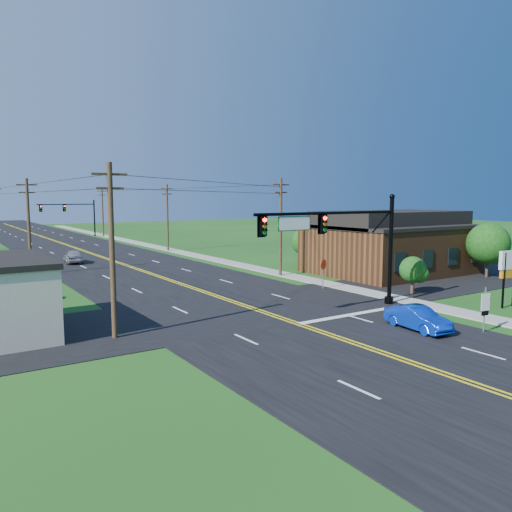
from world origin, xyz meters
TOP-DOWN VIEW (x-y plane):
  - ground at (0.00, 0.00)m, footprint 260.00×260.00m
  - road_main at (0.00, 50.00)m, footprint 16.00×220.00m
  - road_cross at (0.00, 12.00)m, footprint 70.00×10.00m
  - sidewalk at (10.50, 40.00)m, footprint 2.00×160.00m
  - signal_mast_main at (4.34, 8.00)m, footprint 11.30×0.60m
  - signal_mast_far at (4.44, 80.00)m, footprint 10.98×0.60m
  - brick_building at (20.00, 18.00)m, footprint 14.20×11.20m
  - utility_pole_left_a at (-9.50, 10.00)m, footprint 1.80×0.28m
  - utility_pole_left_b at (-9.50, 35.00)m, footprint 1.80×0.28m
  - utility_pole_right_a at (9.80, 22.00)m, footprint 1.80×0.28m
  - utility_pole_right_b at (9.80, 48.00)m, footprint 1.80×0.28m
  - utility_pole_right_c at (9.80, 78.00)m, footprint 1.80×0.28m
  - tree_right_front at (25.00, 11.00)m, footprint 3.80×3.80m
  - tree_right_back at (16.00, 26.00)m, footprint 3.00×3.00m
  - shrub_corner at (13.00, 9.50)m, footprint 2.00×2.00m
  - blue_car at (4.86, 2.44)m, footprint 1.78×4.07m
  - distant_car at (-4.08, 41.87)m, footprint 2.29×4.54m
  - route_sign at (7.50, 0.17)m, footprint 0.62×0.14m
  - stop_sign at (8.66, 14.68)m, footprint 0.83×0.31m
  - pylon_sign at (14.64, 3.00)m, footprint 1.85×0.50m

SIDE VIEW (x-z plane):
  - ground at x=0.00m, z-range 0.00..0.00m
  - road_main at x=0.00m, z-range 0.00..0.04m
  - road_cross at x=0.00m, z-range 0.00..0.04m
  - sidewalk at x=10.50m, z-range 0.00..0.08m
  - blue_car at x=4.86m, z-range 0.00..1.30m
  - distant_car at x=-4.08m, z-range 0.00..1.48m
  - route_sign at x=7.50m, z-range 0.20..2.68m
  - stop_sign at x=8.66m, z-range 0.53..2.96m
  - shrub_corner at x=13.00m, z-range 0.42..3.28m
  - brick_building at x=20.00m, z-range 0.00..4.70m
  - tree_right_back at x=16.00m, z-range 0.55..4.65m
  - pylon_sign at x=14.64m, z-range 0.87..4.64m
  - tree_right_front at x=25.00m, z-range 0.60..5.60m
  - signal_mast_far at x=4.44m, z-range 0.81..8.29m
  - utility_pole_left_a at x=-9.50m, z-range 0.22..9.22m
  - utility_pole_left_b at x=-9.50m, z-range 0.22..9.22m
  - utility_pole_right_a at x=9.80m, z-range 0.22..9.22m
  - utility_pole_right_b at x=9.80m, z-range 0.22..9.22m
  - utility_pole_right_c at x=9.80m, z-range 0.22..9.22m
  - signal_mast_main at x=4.34m, z-range 1.01..8.49m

